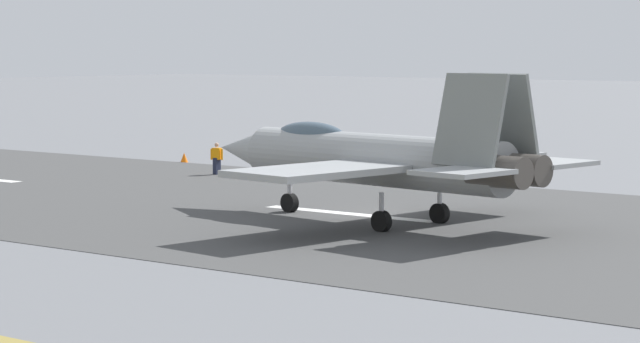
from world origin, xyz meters
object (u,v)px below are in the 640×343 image
object	(u,v)px
fighter_jet	(375,158)
marker_cone_mid	(427,174)
crew_person	(217,159)
marker_cone_far	(184,157)

from	to	relation	value
fighter_jet	marker_cone_mid	size ratio (longest dim) A/B	29.91
crew_person	marker_cone_far	bearing A→B (deg)	-33.97
crew_person	marker_cone_far	world-z (taller)	crew_person
crew_person	marker_cone_mid	xyz separation A→B (m)	(-9.98, -4.38, -0.55)
marker_cone_mid	marker_cone_far	xyz separation A→B (m)	(16.48, 0.00, 0.00)
marker_cone_mid	marker_cone_far	bearing A→B (deg)	0.00
marker_cone_far	marker_cone_mid	bearing A→B (deg)	180.00
crew_person	marker_cone_mid	distance (m)	10.91
marker_cone_mid	marker_cone_far	size ratio (longest dim) A/B	1.00
fighter_jet	marker_cone_far	xyz separation A→B (m)	(23.89, -14.76, -2.17)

